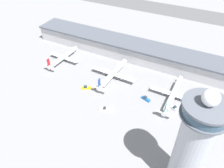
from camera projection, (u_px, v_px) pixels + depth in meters
name	position (u px, v px, depth m)	size (l,w,h in m)	color
ground_plane	(110.00, 109.00, 155.31)	(1000.00, 1000.00, 0.00)	gray
terminal_building	(145.00, 53.00, 198.32)	(224.52, 25.00, 15.42)	#B2B2B7
runway_strip	(179.00, 12.00, 294.81)	(336.79, 44.00, 0.01)	#515154
control_tower	(192.00, 146.00, 96.34)	(18.95, 18.95, 62.97)	#ADB2BC
airplane_gate_alpha	(63.00, 57.00, 199.98)	(30.55, 39.01, 12.54)	white
airplane_gate_bravo	(113.00, 74.00, 179.69)	(39.28, 44.09, 13.73)	white
airplane_gate_charlie	(173.00, 94.00, 161.25)	(35.03, 44.78, 12.74)	silver
service_truck_catering	(146.00, 99.00, 162.24)	(7.39, 4.22, 2.73)	black
service_truck_fuel	(86.00, 88.00, 171.99)	(8.58, 6.29, 2.53)	black
service_truck_baggage	(174.00, 108.00, 154.78)	(6.29, 4.86, 3.06)	black
service_truck_water	(104.00, 109.00, 154.26)	(6.60, 3.77, 2.44)	black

